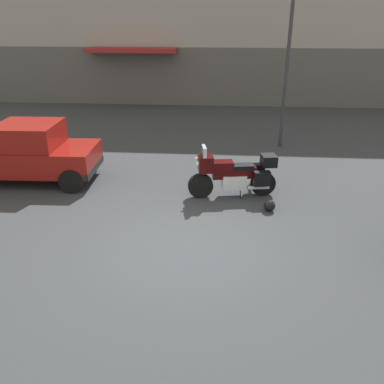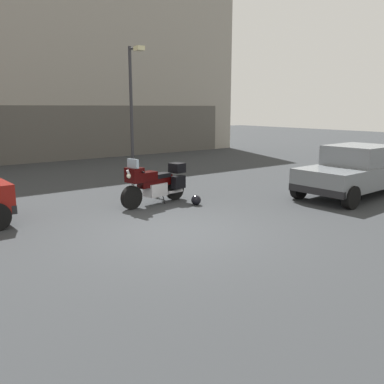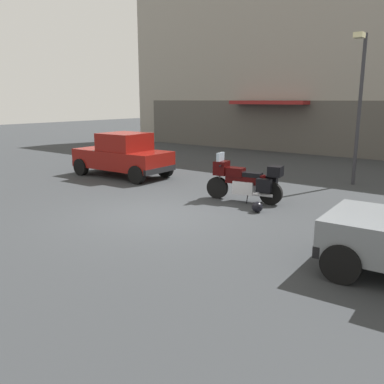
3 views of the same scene
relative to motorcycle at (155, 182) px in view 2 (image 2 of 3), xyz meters
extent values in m
plane|color=#2D3033|center=(-1.06, -2.63, -0.62)|extent=(80.00, 80.00, 0.00)
cube|color=#514E48|center=(-1.06, 11.14, 0.78)|extent=(25.20, 0.12, 2.80)
cylinder|color=black|center=(-0.84, -0.14, -0.30)|extent=(0.65, 0.24, 0.64)
cylinder|color=black|center=(0.75, 0.13, -0.30)|extent=(0.65, 0.24, 0.64)
cylinder|color=#B7B7BC|center=(-0.82, -0.14, 0.13)|extent=(0.33, 0.12, 0.68)
cube|color=#B7B7BC|center=(-0.01, 0.00, -0.20)|extent=(0.66, 0.49, 0.36)
cube|color=black|center=(-0.01, 0.00, 0.04)|extent=(1.13, 0.46, 0.28)
cube|color=black|center=(-0.30, -0.05, 0.22)|extent=(0.57, 0.42, 0.24)
cube|color=black|center=(0.19, 0.03, 0.18)|extent=(0.60, 0.39, 0.12)
cube|color=black|center=(-0.73, -0.12, 0.30)|extent=(0.43, 0.49, 0.40)
cube|color=#8C9EAD|center=(-0.76, -0.13, 0.60)|extent=(0.15, 0.41, 0.28)
sphere|color=#EAEACC|center=(-0.90, -0.15, 0.30)|extent=(0.14, 0.14, 0.14)
cylinder|color=black|center=(-0.65, -0.11, 0.40)|extent=(0.14, 0.62, 0.04)
cylinder|color=#B7B7BC|center=(0.62, -0.10, -0.32)|extent=(0.56, 0.18, 0.09)
cube|color=black|center=(0.68, -0.17, -0.04)|extent=(0.43, 0.26, 0.36)
cube|color=black|center=(0.59, 0.38, -0.04)|extent=(0.43, 0.26, 0.36)
cube|color=black|center=(0.85, 0.14, 0.33)|extent=(0.42, 0.45, 0.28)
cylinder|color=black|center=(0.17, -0.15, -0.47)|extent=(0.04, 0.13, 0.29)
sphere|color=black|center=(0.84, -0.80, -0.48)|extent=(0.28, 0.28, 0.28)
cube|color=black|center=(-3.86, 0.71, -0.20)|extent=(0.18, 1.64, 0.20)
cube|color=slate|center=(5.66, -2.76, 0.02)|extent=(4.58, 1.98, 0.64)
cube|color=slate|center=(5.71, -2.76, 0.64)|extent=(1.98, 1.71, 0.60)
cube|color=#8C9EAD|center=(6.61, -2.71, 0.64)|extent=(0.13, 1.50, 0.51)
cube|color=#8C9EAD|center=(4.81, -2.80, 0.64)|extent=(0.13, 1.50, 0.48)
cube|color=black|center=(3.46, -2.87, -0.20)|extent=(0.21, 1.76, 0.20)
cylinder|color=black|center=(7.42, -1.83, -0.30)|extent=(0.65, 0.25, 0.64)
cylinder|color=black|center=(3.82, -2.01, -0.30)|extent=(0.65, 0.25, 0.64)
cylinder|color=black|center=(3.90, -3.69, -0.30)|extent=(0.65, 0.25, 0.64)
sphere|color=silver|center=(7.88, -2.16, -0.08)|extent=(0.14, 0.14, 0.14)
cylinder|color=#2D2D33|center=(1.72, 4.41, 1.84)|extent=(0.12, 0.12, 4.92)
cylinder|color=#2D2D33|center=(1.72, 4.06, 4.20)|extent=(0.08, 0.70, 0.08)
cube|color=beige|center=(1.72, 3.71, 4.15)|extent=(0.28, 0.36, 0.16)
camera|label=1|loc=(-0.34, -9.52, 3.72)|focal=37.61mm
camera|label=2|loc=(-6.07, -9.79, 2.08)|focal=38.61mm
camera|label=3|loc=(5.71, -9.93, 2.23)|focal=38.30mm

